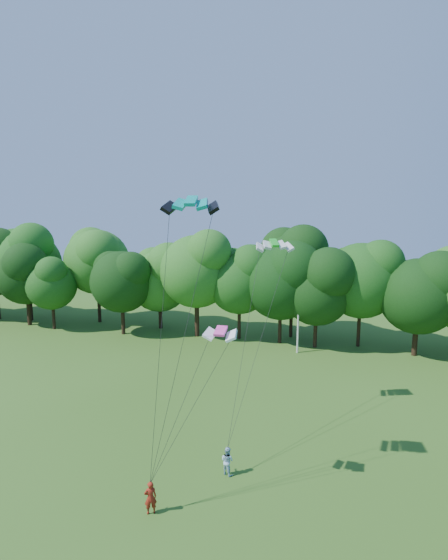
# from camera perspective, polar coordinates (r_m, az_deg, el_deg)

# --- Properties ---
(utility_pole) EXTENTS (1.56, 0.19, 7.80)m
(utility_pole) POSITION_cam_1_polar(r_m,az_deg,el_deg) (46.59, 9.68, -4.65)
(utility_pole) COLOR silver
(utility_pole) RESTS_ON ground
(kite_flyer_left) EXTENTS (0.76, 0.69, 1.74)m
(kite_flyer_left) POSITION_cam_1_polar(r_m,az_deg,el_deg) (24.76, -9.58, -26.22)
(kite_flyer_left) COLOR maroon
(kite_flyer_left) RESTS_ON ground
(kite_flyer_right) EXTENTS (1.00, 0.92, 1.65)m
(kite_flyer_right) POSITION_cam_1_polar(r_m,az_deg,el_deg) (27.24, 0.44, -22.53)
(kite_flyer_right) COLOR #A4CAE4
(kite_flyer_right) RESTS_ON ground
(kite_teal) EXTENTS (2.89, 1.64, 0.56)m
(kite_teal) POSITION_cam_1_polar(r_m,az_deg,el_deg) (21.96, -4.31, 10.26)
(kite_teal) COLOR #059B8F
(kite_teal) RESTS_ON ground
(kite_green) EXTENTS (2.81, 1.96, 0.55)m
(kite_green) POSITION_cam_1_polar(r_m,az_deg,el_deg) (31.30, 6.57, 4.84)
(kite_green) COLOR green
(kite_green) RESTS_ON ground
(kite_pink) EXTENTS (1.73, 0.87, 0.39)m
(kite_pink) POSITION_cam_1_polar(r_m,az_deg,el_deg) (22.36, -0.44, -6.67)
(kite_pink) COLOR #FF46B2
(kite_pink) RESTS_ON ground
(tree_back_west) EXTENTS (9.84, 9.84, 14.32)m
(tree_back_west) POSITION_cam_1_polar(r_m,az_deg,el_deg) (64.06, -24.39, 2.94)
(tree_back_west) COLOR #382A16
(tree_back_west) RESTS_ON ground
(tree_back_center) EXTENTS (8.96, 8.96, 13.03)m
(tree_back_center) POSITION_cam_1_polar(r_m,az_deg,el_deg) (48.87, 7.46, 0.99)
(tree_back_center) COLOR black
(tree_back_center) RESTS_ON ground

